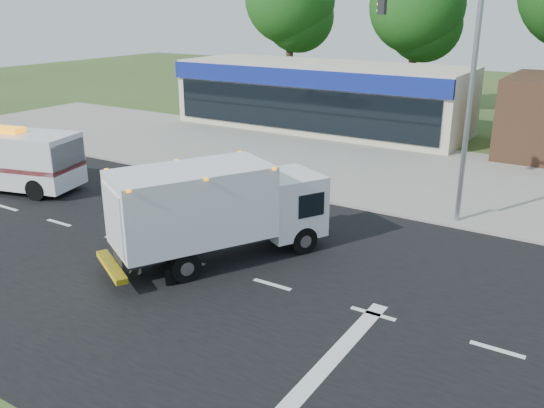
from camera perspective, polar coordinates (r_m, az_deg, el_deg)
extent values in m
plane|color=#385123|center=(16.15, 0.03, -8.03)|extent=(120.00, 120.00, 0.00)
cube|color=black|center=(16.15, 0.03, -8.02)|extent=(60.00, 14.00, 0.02)
cube|color=gray|center=(22.95, 10.99, 0.19)|extent=(60.00, 2.40, 0.12)
cube|color=gray|center=(28.24, 15.35, 3.32)|extent=(60.00, 9.00, 0.02)
cube|color=silver|center=(24.25, -24.74, -0.34)|extent=(1.20, 0.15, 0.01)
cube|color=silver|center=(21.89, -20.35, -1.75)|extent=(1.20, 0.15, 0.01)
cube|color=silver|center=(19.71, -14.94, -3.47)|extent=(1.20, 0.15, 0.01)
cube|color=silver|center=(17.76, -8.23, -5.55)|extent=(1.20, 0.15, 0.01)
cube|color=silver|center=(16.14, 0.03, -7.98)|extent=(1.20, 0.15, 0.01)
cube|color=silver|center=(14.96, 9.98, -10.65)|extent=(1.20, 0.15, 0.01)
cube|color=silver|center=(14.31, 21.42, -13.28)|extent=(1.20, 0.15, 0.01)
cube|color=silver|center=(12.64, 4.49, -16.53)|extent=(0.40, 7.00, 0.01)
cube|color=black|center=(17.24, -7.71, -4.05)|extent=(2.98, 4.44, 0.32)
cube|color=white|center=(18.29, 1.62, 0.11)|extent=(2.60, 2.54, 1.92)
cube|color=black|center=(18.67, 3.92, 1.06)|extent=(1.59, 0.95, 0.82)
cube|color=white|center=(16.78, -7.90, -0.03)|extent=(4.10, 5.05, 2.14)
cube|color=silver|center=(16.17, -15.48, -1.49)|extent=(1.63, 0.92, 1.73)
cube|color=yellow|center=(16.65, -15.61, -6.00)|extent=(2.08, 1.33, 0.16)
cube|color=orange|center=(16.47, -8.07, 3.41)|extent=(4.05, 4.91, 0.07)
cylinder|color=black|center=(19.35, 0.40, -1.87)|extent=(0.66, 0.90, 0.88)
cylinder|color=black|center=(17.97, 3.14, -3.60)|extent=(0.66, 0.90, 0.88)
cylinder|color=black|center=(17.92, -10.67, -3.99)|extent=(0.66, 0.90, 0.88)
cylinder|color=black|center=(16.34, -8.56, -6.22)|extent=(0.66, 0.90, 0.88)
imported|color=#C5B583|center=(16.96, -13.53, -4.23)|extent=(0.68, 0.56, 1.61)
sphere|color=white|center=(16.67, -13.74, -1.79)|extent=(0.28, 0.28, 0.28)
cube|color=white|center=(26.30, -24.38, 4.18)|extent=(6.00, 3.53, 2.17)
cube|color=black|center=(24.72, -20.30, 4.61)|extent=(1.36, 2.21, 1.08)
cube|color=orange|center=(26.05, -24.73, 6.70)|extent=(1.42, 0.96, 0.22)
cube|color=#B00B14|center=(26.35, -24.31, 3.72)|extent=(6.00, 3.53, 0.19)
cylinder|color=black|center=(26.10, -19.67, 2.57)|extent=(0.91, 0.48, 0.87)
cylinder|color=black|center=(24.64, -22.32, 1.30)|extent=(0.91, 0.48, 0.87)
cube|color=beige|center=(36.62, 4.85, 10.63)|extent=(18.00, 6.00, 4.00)
cube|color=navy|center=(33.77, 2.46, 12.36)|extent=(18.00, 0.30, 1.00)
cube|color=black|center=(34.03, 2.42, 9.35)|extent=(17.00, 0.12, 2.40)
cylinder|color=gray|center=(20.58, 18.91, 8.68)|extent=(0.18, 0.18, 8.00)
cube|color=black|center=(21.30, 10.87, 18.88)|extent=(0.25, 0.25, 0.70)
cylinder|color=#332114|center=(46.76, 1.75, 14.59)|extent=(0.56, 0.56, 7.35)
sphere|color=#194C15|center=(46.80, 2.67, 18.06)|extent=(5.46, 5.46, 5.46)
cylinder|color=#332114|center=(42.60, 13.73, 13.30)|extent=(0.56, 0.56, 6.86)
sphere|color=#194C15|center=(42.42, 14.17, 18.56)|extent=(6.47, 6.47, 6.47)
sphere|color=#194C15|center=(42.76, 14.91, 16.79)|extent=(5.10, 5.10, 5.10)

